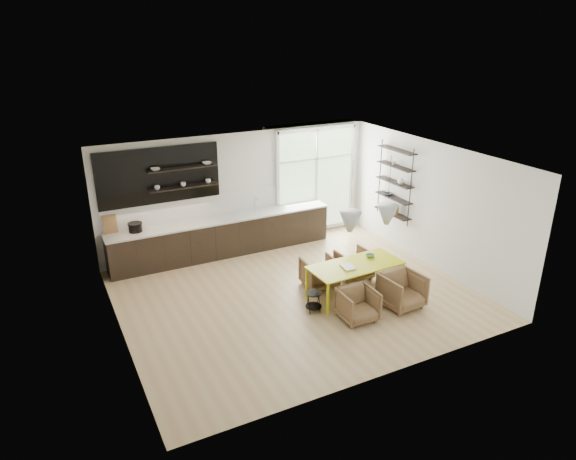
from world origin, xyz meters
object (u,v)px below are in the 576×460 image
object	(u,v)px
armchair_front_left	(358,305)
armchair_front_right	(402,290)
armchair_back_left	(319,273)
armchair_back_right	(354,264)
wire_stool	(314,299)
dining_table	(355,267)

from	to	relation	value
armchair_front_left	armchair_front_right	distance (m)	1.07
armchair_back_left	armchair_front_left	distance (m)	1.51
armchair_back_left	armchair_back_right	size ratio (longest dim) A/B	1.00
armchair_front_left	wire_stool	distance (m)	0.87
dining_table	armchair_front_right	world-z (taller)	dining_table
armchair_back_right	armchair_front_left	bearing A→B (deg)	56.92
armchair_front_left	dining_table	bearing A→B (deg)	61.64
armchair_front_right	armchair_back_right	bearing A→B (deg)	91.63
dining_table	armchair_front_left	xyz separation A→B (m)	(-0.48, -0.82, -0.35)
wire_stool	armchair_front_right	bearing A→B (deg)	-20.11
armchair_back_left	dining_table	bearing A→B (deg)	128.11
dining_table	armchair_front_right	bearing A→B (deg)	-55.87
dining_table	armchair_back_left	distance (m)	0.89
armchair_back_left	armchair_front_left	world-z (taller)	armchair_back_left
armchair_front_left	armchair_front_right	world-z (taller)	armchair_front_right
armchair_back_left	wire_stool	world-z (taller)	armchair_back_left
armchair_back_right	wire_stool	xyz separation A→B (m)	(-1.53, -0.88, -0.06)
dining_table	wire_stool	distance (m)	1.17
armchair_front_left	wire_stool	size ratio (longest dim) A/B	1.66
armchair_front_left	armchair_front_right	xyz separation A→B (m)	(1.07, 0.02, 0.04)
dining_table	armchair_back_left	xyz separation A→B (m)	(-0.45, 0.69, -0.34)
armchair_front_left	wire_stool	bearing A→B (deg)	135.57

